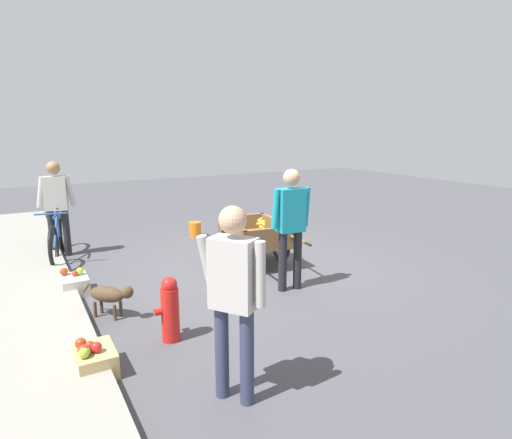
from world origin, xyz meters
name	(u,v)px	position (x,y,z in m)	size (l,w,h in m)	color
ground_plane	(257,269)	(0.00, 0.00, 0.00)	(24.00, 24.00, 0.00)	#47474C
fruit_cart	(255,237)	(0.23, -0.09, 0.44)	(1.72, 1.00, 0.71)	brown
vendor_person	(291,219)	(-0.91, 0.02, 0.95)	(0.23, 0.55, 1.59)	black
bicycle	(58,237)	(2.07, 2.52, 0.35)	(1.63, 0.55, 0.85)	black
cyclist_person	(56,200)	(2.22, 2.49, 0.93)	(0.27, 0.59, 1.57)	black
dog	(110,295)	(-0.64, 2.25, 0.27)	(0.53, 0.48, 0.40)	#4C3823
fire_hydrant	(170,309)	(-1.48, 1.84, 0.33)	(0.25, 0.25, 0.67)	red
plastic_bucket	(195,229)	(2.34, 0.06, 0.14)	(0.24, 0.24, 0.29)	orange
apple_crate	(94,359)	(-1.73, 2.61, 0.13)	(0.44, 0.32, 0.32)	tan
mixed_fruit_crate	(74,284)	(0.36, 2.51, 0.12)	(0.44, 0.32, 0.32)	beige
bystander_person	(233,289)	(-2.66, 1.71, 0.93)	(0.44, 0.39, 1.55)	#333851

